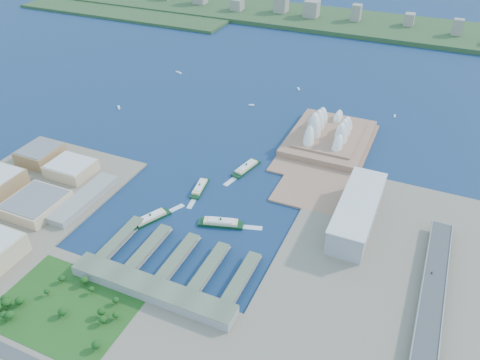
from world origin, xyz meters
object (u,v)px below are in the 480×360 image
at_px(ferry_a, 200,186).
at_px(ferry_b, 246,167).
at_px(ferry_c, 150,217).
at_px(car_c, 432,273).
at_px(opera_house, 331,125).
at_px(toaster_building, 357,212).
at_px(ferry_d, 221,221).

distance_m(ferry_a, ferry_b, 87.12).
height_order(ferry_b, ferry_c, ferry_b).
bearing_deg(car_c, ferry_a, -9.53).
height_order(opera_house, toaster_building, opera_house).
relative_size(ferry_b, ferry_d, 0.98).
xyz_separation_m(opera_house, ferry_d, (-73.48, -274.46, -26.32)).
distance_m(toaster_building, ferry_c, 275.16).
bearing_deg(toaster_building, ferry_c, -157.67).
height_order(toaster_building, ferry_a, toaster_building).
height_order(ferry_b, car_c, car_c).
relative_size(toaster_building, ferry_a, 2.98).
xyz_separation_m(ferry_a, car_c, (328.34, -55.13, 10.54)).
bearing_deg(ferry_a, toaster_building, -5.59).
bearing_deg(car_c, toaster_building, -34.29).
bearing_deg(ferry_a, ferry_d, -52.60).
xyz_separation_m(ferry_b, ferry_c, (-68.53, -167.12, -0.11)).
bearing_deg(ferry_b, toaster_building, -5.84).
relative_size(ferry_a, ferry_b, 0.89).
bearing_deg(opera_house, ferry_c, -118.34).
distance_m(ferry_c, car_c, 357.06).
height_order(ferry_b, ferry_d, ferry_d).
xyz_separation_m(ferry_d, car_c, (264.48, 5.58, 9.77)).
height_order(toaster_building, car_c, toaster_building).
xyz_separation_m(opera_house, car_c, (191.00, -268.87, -16.55)).
xyz_separation_m(opera_house, toaster_building, (90.00, -200.00, -11.50)).
bearing_deg(car_c, ferry_b, -24.66).
bearing_deg(ferry_b, opera_house, 67.97).
xyz_separation_m(ferry_c, ferry_d, (90.66, 29.93, 0.25)).
distance_m(opera_house, car_c, 330.22).
distance_m(opera_house, toaster_building, 219.62).
bearing_deg(car_c, ferry_d, 1.21).
relative_size(ferry_a, ferry_d, 0.87).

